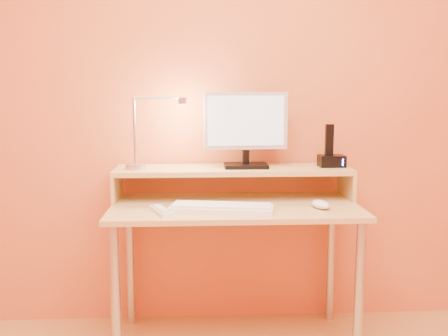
{
  "coord_description": "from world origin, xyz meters",
  "views": [
    {
      "loc": [
        -0.18,
        -1.25,
        1.27
      ],
      "look_at": [
        -0.06,
        1.13,
        0.91
      ],
      "focal_mm": 41.01,
      "sensor_mm": 36.0,
      "label": 1
    }
  ],
  "objects": [
    {
      "name": "phone_dock",
      "position": [
        0.51,
        1.33,
        0.91
      ],
      "size": [
        0.13,
        0.1,
        0.06
      ],
      "primitive_type": "cube",
      "rotation": [
        0.0,
        0.0,
        0.01
      ],
      "color": "black",
      "rests_on": "desk_shelf"
    },
    {
      "name": "lamp_base",
      "position": [
        -0.49,
        1.3,
        0.89
      ],
      "size": [
        0.1,
        0.1,
        0.02
      ],
      "primitive_type": "cylinder",
      "color": "#B6B5BE",
      "rests_on": "desk_shelf"
    },
    {
      "name": "lamp_post",
      "position": [
        -0.49,
        1.3,
        1.07
      ],
      "size": [
        0.01,
        0.01,
        0.33
      ],
      "primitive_type": "cylinder",
      "color": "#B6B5BE",
      "rests_on": "lamp_base"
    },
    {
      "name": "phone_handset",
      "position": [
        0.49,
        1.33,
        1.02
      ],
      "size": [
        0.04,
        0.03,
        0.16
      ],
      "primitive_type": "cube",
      "rotation": [
        0.0,
        0.0,
        0.01
      ],
      "color": "black",
      "rests_on": "phone_dock"
    },
    {
      "name": "lamp_head",
      "position": [
        -0.25,
        1.3,
        1.22
      ],
      "size": [
        0.04,
        0.04,
        0.03
      ],
      "primitive_type": "cylinder",
      "color": "#B6B5BE",
      "rests_on": "lamp_arm"
    },
    {
      "name": "monitor_panel",
      "position": [
        0.07,
        1.34,
        1.12
      ],
      "size": [
        0.43,
        0.06,
        0.29
      ],
      "primitive_type": "cube",
      "rotation": [
        0.0,
        0.0,
        0.07
      ],
      "color": "silver",
      "rests_on": "monitor_neck"
    },
    {
      "name": "desk_shelf",
      "position": [
        0.0,
        1.33,
        0.87
      ],
      "size": [
        1.2,
        0.3,
        0.02
      ],
      "primitive_type": "cube",
      "color": "tan",
      "rests_on": "desk_lower"
    },
    {
      "name": "desk_leg_br",
      "position": [
        0.55,
        1.43,
        0.35
      ],
      "size": [
        0.04,
        0.04,
        0.69
      ],
      "primitive_type": "cylinder",
      "color": "#B6B5BE",
      "rests_on": "floor"
    },
    {
      "name": "mouse",
      "position": [
        0.4,
        1.07,
        0.74
      ],
      "size": [
        0.1,
        0.13,
        0.04
      ],
      "primitive_type": "ellipsoid",
      "rotation": [
        0.0,
        0.0,
        0.32
      ],
      "color": "white",
      "rests_on": "desk_lower"
    },
    {
      "name": "shelf_riser_right",
      "position": [
        0.59,
        1.33,
        0.79
      ],
      "size": [
        0.02,
        0.3,
        0.14
      ],
      "primitive_type": "cube",
      "color": "tan",
      "rests_on": "desk_lower"
    },
    {
      "name": "monitor_neck",
      "position": [
        0.07,
        1.33,
        0.93
      ],
      "size": [
        0.04,
        0.04,
        0.07
      ],
      "primitive_type": "cylinder",
      "color": "black",
      "rests_on": "monitor_foot"
    },
    {
      "name": "phone_led",
      "position": [
        0.55,
        1.28,
        0.91
      ],
      "size": [
        0.01,
        0.0,
        0.04
      ],
      "primitive_type": "cube",
      "color": "#237BFF",
      "rests_on": "phone_dock"
    },
    {
      "name": "desk_lower",
      "position": [
        0.0,
        1.18,
        0.71
      ],
      "size": [
        1.2,
        0.6,
        0.02
      ],
      "primitive_type": "cube",
      "color": "tan",
      "rests_on": "floor"
    },
    {
      "name": "monitor_foot",
      "position": [
        0.07,
        1.33,
        0.89
      ],
      "size": [
        0.22,
        0.16,
        0.02
      ],
      "primitive_type": "cube",
      "color": "black",
      "rests_on": "desk_shelf"
    },
    {
      "name": "shelf_riser_left",
      "position": [
        -0.59,
        1.33,
        0.79
      ],
      "size": [
        0.02,
        0.3,
        0.14
      ],
      "primitive_type": "cube",
      "color": "tan",
      "rests_on": "desk_lower"
    },
    {
      "name": "wall_back",
      "position": [
        0.0,
        1.5,
        1.25
      ],
      "size": [
        3.0,
        0.04,
        2.5
      ],
      "primitive_type": "cube",
      "color": "#DA7541",
      "rests_on": "floor"
    },
    {
      "name": "desk_leg_fr",
      "position": [
        0.55,
        0.93,
        0.35
      ],
      "size": [
        0.04,
        0.04,
        0.69
      ],
      "primitive_type": "cylinder",
      "color": "#B6B5BE",
      "rests_on": "floor"
    },
    {
      "name": "monitor_screen",
      "position": [
        0.07,
        1.32,
        1.12
      ],
      "size": [
        0.39,
        0.03,
        0.25
      ],
      "primitive_type": "cube",
      "rotation": [
        0.0,
        0.0,
        0.07
      ],
      "color": "#CCDFFF",
      "rests_on": "monitor_panel"
    },
    {
      "name": "lamp_bulb",
      "position": [
        -0.25,
        1.3,
        1.2
      ],
      "size": [
        0.03,
        0.03,
        0.0
      ],
      "primitive_type": "cylinder",
      "color": "#FFEAC6",
      "rests_on": "lamp_head"
    },
    {
      "name": "keyboard",
      "position": [
        -0.07,
        1.05,
        0.73
      ],
      "size": [
        0.49,
        0.23,
        0.02
      ],
      "primitive_type": "cube",
      "rotation": [
        0.0,
        0.0,
        -0.18
      ],
      "color": "white",
      "rests_on": "desk_lower"
    },
    {
      "name": "desk_leg_bl",
      "position": [
        -0.55,
        1.43,
        0.35
      ],
      "size": [
        0.04,
        0.04,
        0.69
      ],
      "primitive_type": "cylinder",
      "color": "#B6B5BE",
      "rests_on": "floor"
    },
    {
      "name": "remote_control",
      "position": [
        -0.35,
        1.02,
        0.73
      ],
      "size": [
        0.11,
        0.19,
        0.02
      ],
      "primitive_type": "cube",
      "rotation": [
        0.0,
        0.0,
        0.37
      ],
      "color": "white",
      "rests_on": "desk_lower"
    },
    {
      "name": "desk_leg_fl",
      "position": [
        -0.55,
        0.93,
        0.35
      ],
      "size": [
        0.04,
        0.04,
        0.69
      ],
      "primitive_type": "cylinder",
      "color": "#B6B5BE",
      "rests_on": "floor"
    },
    {
      "name": "lamp_arm",
      "position": [
        -0.37,
        1.3,
        1.24
      ],
      "size": [
        0.24,
        0.01,
        0.01
      ],
      "primitive_type": "cylinder",
      "rotation": [
        0.0,
        1.57,
        0.0
      ],
      "color": "#B6B5BE",
      "rests_on": "lamp_post"
    },
    {
      "name": "monitor_back",
      "position": [
        0.07,
        1.36,
        1.12
      ],
      "size": [
        0.38,
        0.04,
        0.25
      ],
      "primitive_type": "cube",
      "rotation": [
        0.0,
        0.0,
        0.07
      ],
      "color": "black",
      "rests_on": "monitor_panel"
    }
  ]
}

